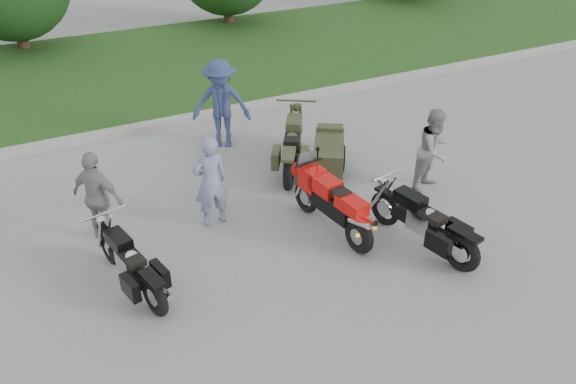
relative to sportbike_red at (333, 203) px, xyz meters
name	(u,v)px	position (x,y,z in m)	size (l,w,h in m)	color
ground	(307,262)	(-0.77, -0.55, -0.57)	(80.00, 80.00, 0.00)	gray
curb	(188,118)	(-0.77, 5.45, -0.49)	(60.00, 0.30, 0.15)	#A29F98
grass_strip	(144,67)	(-0.77, 9.60, -0.50)	(60.00, 8.00, 0.14)	#325A1F
sportbike_red	(333,203)	(0.00, 0.00, 0.00)	(0.54, 2.03, 0.97)	black
cruiser_left	(133,267)	(-3.34, 0.03, -0.16)	(0.66, 2.03, 0.79)	black
cruiser_right	(427,226)	(1.10, -1.07, -0.13)	(0.68, 2.20, 0.85)	black
cruiser_sidecar	(314,151)	(0.74, 2.01, -0.13)	(1.89, 2.26, 0.93)	black
person_stripe	(210,182)	(-1.72, 1.15, 0.26)	(0.60, 0.40, 1.66)	#7C83A8
person_grey	(434,150)	(2.42, 0.44, 0.23)	(0.78, 0.60, 1.60)	gray
person_denim	(221,104)	(-0.47, 3.90, 0.40)	(1.25, 0.72, 1.93)	navy
person_back	(98,197)	(-3.48, 1.56, 0.23)	(0.93, 0.39, 1.59)	gray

